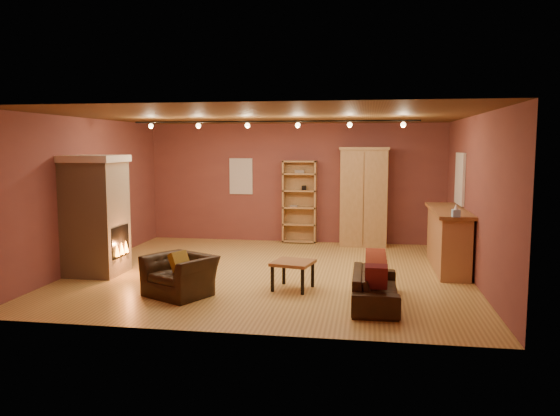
% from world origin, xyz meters
% --- Properties ---
extents(floor, '(7.00, 7.00, 0.00)m').
position_xyz_m(floor, '(0.00, 0.00, 0.00)').
color(floor, '#AB813C').
rests_on(floor, ground).
extents(ceiling, '(7.00, 7.00, 0.00)m').
position_xyz_m(ceiling, '(0.00, 0.00, 2.80)').
color(ceiling, brown).
rests_on(ceiling, back_wall).
extents(back_wall, '(7.00, 0.02, 2.80)m').
position_xyz_m(back_wall, '(0.00, 3.25, 1.40)').
color(back_wall, brown).
rests_on(back_wall, floor).
extents(left_wall, '(0.02, 6.50, 2.80)m').
position_xyz_m(left_wall, '(-3.50, 0.00, 1.40)').
color(left_wall, brown).
rests_on(left_wall, floor).
extents(right_wall, '(0.02, 6.50, 2.80)m').
position_xyz_m(right_wall, '(3.50, 0.00, 1.40)').
color(right_wall, brown).
rests_on(right_wall, floor).
extents(fireplace, '(1.01, 0.98, 2.12)m').
position_xyz_m(fireplace, '(-3.04, -0.60, 1.06)').
color(fireplace, tan).
rests_on(fireplace, floor).
extents(back_window, '(0.56, 0.04, 0.86)m').
position_xyz_m(back_window, '(-1.30, 3.23, 1.55)').
color(back_window, silver).
rests_on(back_window, back_wall).
extents(bookcase, '(0.79, 0.31, 1.94)m').
position_xyz_m(bookcase, '(0.13, 3.15, 0.98)').
color(bookcase, tan).
rests_on(bookcase, floor).
extents(armoire, '(1.11, 0.63, 2.25)m').
position_xyz_m(armoire, '(1.62, 2.96, 1.13)').
color(armoire, tan).
rests_on(armoire, floor).
extents(bar_counter, '(0.63, 2.35, 1.12)m').
position_xyz_m(bar_counter, '(3.20, 0.83, 0.57)').
color(bar_counter, tan).
rests_on(bar_counter, floor).
extents(tissue_box, '(0.13, 0.13, 0.22)m').
position_xyz_m(tissue_box, '(3.15, -0.33, 1.21)').
color(tissue_box, '#8AB2DC').
rests_on(tissue_box, bar_counter).
extents(right_window, '(0.05, 0.90, 1.00)m').
position_xyz_m(right_window, '(3.47, 1.40, 1.65)').
color(right_window, silver).
rests_on(right_window, right_wall).
extents(loveseat, '(0.48, 1.65, 0.72)m').
position_xyz_m(loveseat, '(1.85, -1.69, 0.35)').
color(loveseat, black).
rests_on(loveseat, floor).
extents(armchair, '(1.13, 0.99, 0.83)m').
position_xyz_m(armchair, '(-1.10, -1.71, 0.42)').
color(armchair, black).
rests_on(armchair, floor).
extents(coffee_table, '(0.72, 0.72, 0.46)m').
position_xyz_m(coffee_table, '(0.56, -1.09, 0.39)').
color(coffee_table, '#966136').
rests_on(coffee_table, floor).
extents(track_rail, '(5.20, 0.09, 0.13)m').
position_xyz_m(track_rail, '(0.00, 0.20, 2.69)').
color(track_rail, black).
rests_on(track_rail, ceiling).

